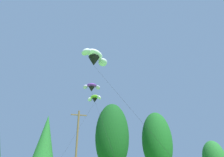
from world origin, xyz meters
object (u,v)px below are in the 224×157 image
(utility_pole, at_px, (76,149))
(parafoil_kite_far_white, at_px, (94,58))
(parafoil_kite_high_lime_white, at_px, (94,99))
(parafoil_kite_mid_purple, at_px, (92,87))

(utility_pole, height_order, parafoil_kite_far_white, parafoil_kite_far_white)
(utility_pole, bearing_deg, parafoil_kite_high_lime_white, 60.58)
(utility_pole, distance_m, parafoil_kite_mid_purple, 9.91)
(parafoil_kite_mid_purple, distance_m, parafoil_kite_far_white, 10.59)
(utility_pole, distance_m, parafoil_kite_far_white, 12.51)
(utility_pole, bearing_deg, parafoil_kite_far_white, -87.53)
(parafoil_kite_mid_purple, relative_size, parafoil_kite_far_white, 1.38)
(parafoil_kite_far_white, bearing_deg, parafoil_kite_mid_purple, 82.00)
(utility_pole, xyz_separation_m, parafoil_kite_far_white, (0.39, -8.99, 8.69))
(parafoil_kite_high_lime_white, distance_m, parafoil_kite_mid_purple, 4.20)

